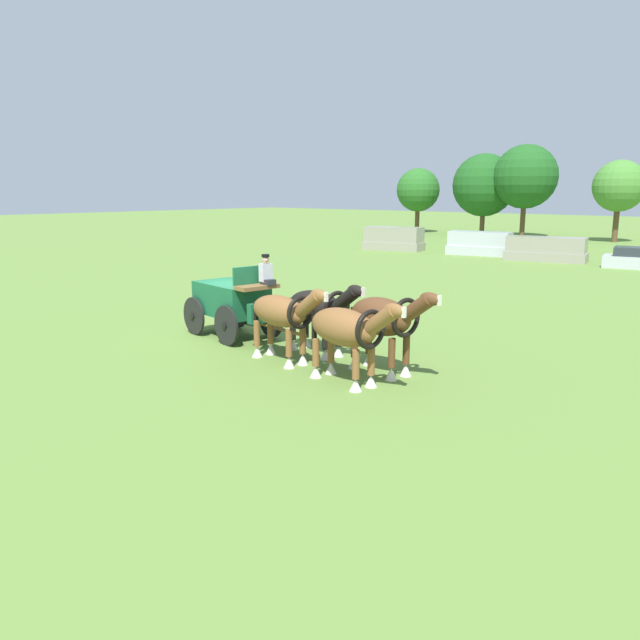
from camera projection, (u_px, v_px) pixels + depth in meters
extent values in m
plane|color=olive|center=(232.00, 336.00, 20.41)|extent=(220.00, 220.00, 0.00)
cube|color=#195B38|center=(231.00, 299.00, 20.16)|extent=(2.64, 1.81, 1.02)
cube|color=brown|center=(257.00, 287.00, 18.95)|extent=(0.75, 1.39, 0.12)
cube|color=#195B38|center=(265.00, 312.00, 18.80)|extent=(0.41, 1.20, 0.60)
cube|color=#195B38|center=(251.00, 275.00, 19.10)|extent=(0.25, 1.32, 0.55)
cube|color=black|center=(232.00, 317.00, 20.29)|extent=(2.69, 0.55, 0.16)
cylinder|color=black|center=(271.00, 319.00, 20.09)|extent=(1.24, 0.26, 1.24)
cylinder|color=black|center=(271.00, 319.00, 20.09)|extent=(0.22, 0.21, 0.20)
cylinder|color=black|center=(226.00, 326.00, 19.02)|extent=(1.24, 0.26, 1.24)
cylinder|color=black|center=(226.00, 326.00, 19.02)|extent=(0.22, 0.21, 0.20)
cylinder|color=black|center=(237.00, 310.00, 21.55)|extent=(1.24, 0.26, 1.24)
cylinder|color=black|center=(237.00, 310.00, 21.55)|extent=(0.22, 0.21, 0.20)
cylinder|color=black|center=(194.00, 316.00, 20.48)|extent=(1.24, 0.26, 1.24)
cylinder|color=black|center=(194.00, 316.00, 20.48)|extent=(0.22, 0.21, 0.20)
cylinder|color=brown|center=(279.00, 329.00, 18.39)|extent=(2.59, 0.48, 0.10)
cube|color=#2D2D33|center=(268.00, 282.00, 19.04)|extent=(0.44, 0.38, 0.16)
cube|color=silver|center=(266.00, 272.00, 19.07)|extent=(0.29, 0.39, 0.55)
sphere|color=tan|center=(266.00, 260.00, 18.99)|extent=(0.22, 0.22, 0.22)
cylinder|color=black|center=(265.00, 256.00, 18.97)|extent=(0.24, 0.24, 0.08)
ellipsoid|color=black|center=(315.00, 306.00, 17.99)|extent=(2.20, 1.20, 0.90)
cylinder|color=black|center=(338.00, 334.00, 17.76)|extent=(0.18, 0.18, 0.70)
cone|color=silver|center=(338.00, 351.00, 17.86)|extent=(0.30, 0.30, 0.30)
cylinder|color=black|center=(325.00, 337.00, 17.44)|extent=(0.18, 0.18, 0.70)
cone|color=silver|center=(325.00, 354.00, 17.54)|extent=(0.30, 0.30, 0.30)
cylinder|color=black|center=(306.00, 326.00, 18.84)|extent=(0.18, 0.18, 0.70)
cone|color=silver|center=(306.00, 342.00, 18.95)|extent=(0.30, 0.30, 0.30)
cylinder|color=black|center=(293.00, 328.00, 18.53)|extent=(0.18, 0.18, 0.70)
cone|color=silver|center=(293.00, 345.00, 18.63)|extent=(0.30, 0.30, 0.30)
cylinder|color=black|center=(346.00, 299.00, 16.94)|extent=(0.99, 0.49, 0.81)
ellipsoid|color=black|center=(356.00, 291.00, 16.61)|extent=(0.63, 0.35, 0.32)
cube|color=silver|center=(363.00, 292.00, 16.40)|extent=(0.07, 0.11, 0.24)
torus|color=black|center=(337.00, 307.00, 17.27)|extent=(0.26, 0.94, 0.93)
cylinder|color=black|center=(292.00, 311.00, 18.87)|extent=(0.14, 0.14, 0.80)
ellipsoid|color=brown|center=(279.00, 311.00, 17.16)|extent=(2.22, 1.16, 0.86)
cylinder|color=brown|center=(303.00, 340.00, 16.91)|extent=(0.18, 0.18, 0.73)
cone|color=silver|center=(303.00, 359.00, 17.02)|extent=(0.30, 0.30, 0.31)
cylinder|color=brown|center=(289.00, 343.00, 16.61)|extent=(0.18, 0.18, 0.73)
cone|color=silver|center=(289.00, 362.00, 16.72)|extent=(0.30, 0.30, 0.31)
cylinder|color=brown|center=(270.00, 331.00, 18.01)|extent=(0.18, 0.18, 0.73)
cone|color=silver|center=(271.00, 349.00, 18.12)|extent=(0.30, 0.30, 0.31)
cylinder|color=brown|center=(257.00, 334.00, 17.71)|extent=(0.18, 0.18, 0.73)
cone|color=silver|center=(257.00, 351.00, 17.82)|extent=(0.30, 0.30, 0.31)
cylinder|color=brown|center=(309.00, 304.00, 16.10)|extent=(0.99, 0.49, 0.81)
ellipsoid|color=brown|center=(319.00, 295.00, 15.77)|extent=(0.63, 0.35, 0.32)
cube|color=silver|center=(326.00, 297.00, 15.56)|extent=(0.07, 0.11, 0.24)
torus|color=black|center=(301.00, 312.00, 16.43)|extent=(0.25, 0.90, 0.89)
cylinder|color=black|center=(256.00, 316.00, 18.05)|extent=(0.14, 0.14, 0.80)
ellipsoid|color=brown|center=(380.00, 316.00, 16.04)|extent=(2.04, 1.25, 0.98)
cylinder|color=brown|center=(406.00, 350.00, 15.87)|extent=(0.18, 0.18, 0.75)
cone|color=silver|center=(406.00, 370.00, 15.98)|extent=(0.30, 0.30, 0.32)
cylinder|color=brown|center=(392.00, 353.00, 15.53)|extent=(0.18, 0.18, 0.75)
cone|color=silver|center=(391.00, 374.00, 15.64)|extent=(0.30, 0.30, 0.32)
cylinder|color=brown|center=(369.00, 340.00, 16.87)|extent=(0.18, 0.18, 0.75)
cone|color=silver|center=(369.00, 359.00, 16.98)|extent=(0.30, 0.30, 0.32)
cylinder|color=brown|center=(354.00, 343.00, 16.53)|extent=(0.18, 0.18, 0.75)
cone|color=silver|center=(354.00, 363.00, 16.64)|extent=(0.30, 0.30, 0.32)
cylinder|color=brown|center=(418.00, 308.00, 15.04)|extent=(0.99, 0.49, 0.81)
ellipsoid|color=brown|center=(430.00, 299.00, 14.71)|extent=(0.63, 0.35, 0.32)
cube|color=silver|center=(439.00, 301.00, 14.50)|extent=(0.07, 0.11, 0.24)
torus|color=black|center=(406.00, 318.00, 15.37)|extent=(0.27, 1.01, 1.00)
cylinder|color=black|center=(353.00, 322.00, 16.85)|extent=(0.14, 0.14, 0.80)
ellipsoid|color=brown|center=(343.00, 327.00, 15.23)|extent=(2.20, 1.22, 0.93)
cylinder|color=brown|center=(371.00, 361.00, 15.00)|extent=(0.18, 0.18, 0.70)
cone|color=silver|center=(371.00, 381.00, 15.10)|extent=(0.30, 0.30, 0.30)
cylinder|color=brown|center=(356.00, 365.00, 14.68)|extent=(0.18, 0.18, 0.70)
cone|color=silver|center=(356.00, 385.00, 14.78)|extent=(0.30, 0.30, 0.30)
cylinder|color=brown|center=(331.00, 349.00, 16.09)|extent=(0.18, 0.18, 0.70)
cone|color=silver|center=(331.00, 368.00, 16.19)|extent=(0.30, 0.30, 0.30)
cylinder|color=brown|center=(316.00, 353.00, 15.76)|extent=(0.18, 0.18, 0.70)
cone|color=silver|center=(316.00, 372.00, 15.86)|extent=(0.30, 0.30, 0.30)
cylinder|color=brown|center=(382.00, 319.00, 14.18)|extent=(0.99, 0.49, 0.81)
ellipsoid|color=brown|center=(394.00, 311.00, 13.85)|extent=(0.63, 0.35, 0.32)
cube|color=silver|center=(404.00, 312.00, 13.64)|extent=(0.07, 0.11, 0.24)
torus|color=black|center=(370.00, 329.00, 14.51)|extent=(0.26, 0.96, 0.95)
cylinder|color=black|center=(314.00, 332.00, 16.10)|extent=(0.14, 0.14, 0.80)
cube|color=gray|center=(393.00, 246.00, 49.54)|extent=(4.95, 2.80, 0.63)
cube|color=gray|center=(394.00, 235.00, 49.36)|extent=(4.74, 2.62, 1.19)
cube|color=silver|center=(479.00, 250.00, 45.83)|extent=(4.85, 2.71, 0.67)
cube|color=silver|center=(480.00, 239.00, 45.66)|extent=(4.64, 2.53, 1.04)
cube|color=gray|center=(545.00, 257.00, 41.81)|extent=(5.45, 2.83, 0.61)
cube|color=gray|center=(546.00, 244.00, 41.64)|extent=(5.22, 2.65, 1.01)
cube|color=silver|center=(638.00, 262.00, 38.02)|extent=(4.17, 2.63, 0.74)
cube|color=#2D333D|center=(635.00, 252.00, 37.99)|extent=(2.62, 2.17, 0.54)
cylinder|color=brown|center=(417.00, 219.00, 69.93)|extent=(0.50, 0.50, 3.02)
sphere|color=#286623|center=(418.00, 190.00, 69.28)|extent=(4.73, 4.73, 4.73)
cylinder|color=brown|center=(482.00, 221.00, 66.16)|extent=(0.50, 0.50, 2.90)
sphere|color=#1E561E|center=(484.00, 185.00, 65.40)|extent=(6.50, 6.50, 6.50)
cylinder|color=brown|center=(523.00, 218.00, 62.84)|extent=(0.50, 0.50, 3.77)
sphere|color=#1E561E|center=(525.00, 177.00, 62.01)|extent=(6.29, 6.29, 6.29)
cylinder|color=brown|center=(616.00, 223.00, 56.90)|extent=(0.50, 0.50, 3.42)
sphere|color=#478433|center=(619.00, 186.00, 56.23)|extent=(4.61, 4.61, 4.61)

